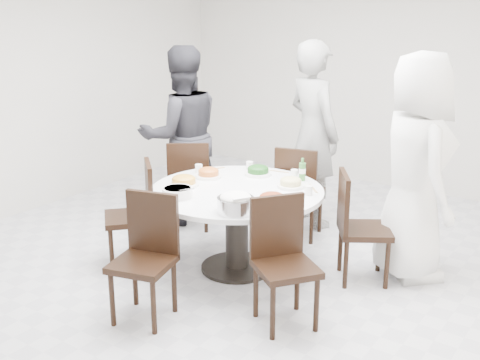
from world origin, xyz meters
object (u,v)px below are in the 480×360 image
Objects in this scene: chair_s at (142,261)px; diner_left at (182,136)px; diner_right at (415,168)px; soup_bowl at (177,192)px; chair_sw at (129,215)px; diner_middle at (313,134)px; beverage_bottle at (302,169)px; chair_ne at (365,228)px; rice_bowl at (236,205)px; chair_n at (300,191)px; chair_nw at (189,184)px; chair_se at (286,265)px; dining_table at (237,230)px.

chair_s is 2.16m from diner_left.
diner_right is 7.64× the size of soup_bowl.
diner_left is at bearing 149.29° from chair_sw.
diner_middle is 0.94m from beverage_bottle.
diner_right reaches higher than chair_sw.
rice_bowl is (-0.68, -0.93, 0.34)m from chair_ne.
chair_n is 1.74m from chair_sw.
chair_se is (1.83, -1.14, 0.00)m from chair_nw.
chair_ne is 1.20m from rice_bowl.
diner_middle is at bearing 100.29° from rice_bowl.
soup_bowl is at bearing 45.44° from chair_sw.
chair_sw is (-0.84, -0.47, 0.10)m from dining_table.
rice_bowl is (1.51, -1.18, -0.12)m from diner_left.
chair_n is 1.53m from soup_bowl.
chair_s is at bearing 111.96° from chair_ne.
diner_left is (-1.19, 0.69, 0.56)m from dining_table.
diner_left reaches higher than chair_nw.
dining_table is 1.58× the size of chair_n.
chair_n is (0.07, 1.01, 0.10)m from dining_table.
chair_n is 1.16m from chair_nw.
chair_ne is 1.00× the size of chair_se.
diner_right is (0.44, 1.35, 0.49)m from chair_se.
soup_bowl is (0.90, -1.14, -0.15)m from diner_left.
diner_left is 1.46m from soup_bowl.
chair_se is at bearing -6.29° from soup_bowl.
chair_s reaches higher than rice_bowl.
diner_left is 7.40× the size of soup_bowl.
diner_middle is 1.94m from rice_bowl.
chair_se is at bearing -66.01° from beverage_bottle.
beverage_bottle is at bearing 60.92° from chair_s.
chair_se is at bearing -34.32° from dining_table.
chair_s is 0.49× the size of diner_middle.
diner_left is 9.02× the size of beverage_bottle.
beverage_bottle is (1.53, -0.14, -0.08)m from diner_left.
diner_right is (2.12, 1.25, 0.49)m from chair_sw.
soup_bowl is (-1.57, -1.23, -0.18)m from diner_right.
chair_s is 0.51× the size of diner_left.
chair_nw is 1.38m from diner_middle.
dining_table is 0.97m from chair_sw.
soup_bowl is at bearing -122.21° from beverage_bottle.
chair_nw is at bearing 141.25° from chair_sw.
chair_n is 1.00× the size of chair_s.
chair_sw is 1.30m from diner_left.
diner_right reaches higher than rice_bowl.
chair_n is 2.12m from chair_s.
chair_nw and chair_se have the same top height.
chair_ne is 0.51× the size of diner_left.
chair_n is 3.75× the size of soup_bowl.
chair_s is 3.75× the size of soup_bowl.
diner_right is (1.28, 0.78, 0.59)m from dining_table.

